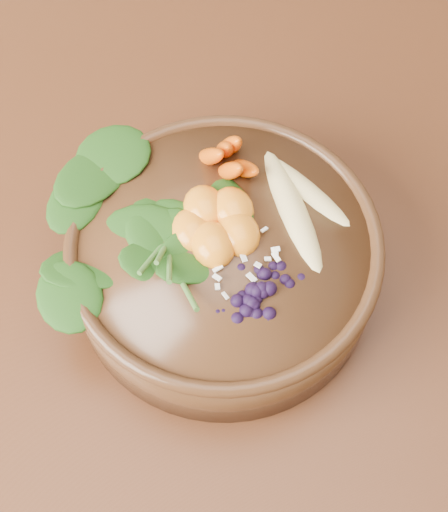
% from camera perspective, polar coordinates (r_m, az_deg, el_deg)
% --- Properties ---
extents(ground, '(4.00, 4.00, 0.00)m').
position_cam_1_polar(ground, '(1.38, 2.86, -12.29)').
color(ground, '#381E0F').
rests_on(ground, ground).
extents(dining_table, '(1.60, 0.90, 0.75)m').
position_cam_1_polar(dining_table, '(0.78, 4.99, 1.61)').
color(dining_table, '#331C0C').
rests_on(dining_table, ground).
extents(stoneware_bowl, '(0.31, 0.31, 0.07)m').
position_cam_1_polar(stoneware_bowl, '(0.61, -0.00, -0.45)').
color(stoneware_bowl, '#4D2F1A').
rests_on(stoneware_bowl, dining_table).
extents(kale_heap, '(0.20, 0.19, 0.04)m').
position_cam_1_polar(kale_heap, '(0.58, -6.16, 4.44)').
color(kale_heap, '#224E16').
rests_on(kale_heap, stoneware_bowl).
extents(carrot_cluster, '(0.06, 0.06, 0.07)m').
position_cam_1_polar(carrot_cluster, '(0.60, 0.54, 9.94)').
color(carrot_cluster, '#E85D0A').
rests_on(carrot_cluster, stoneware_bowl).
extents(banana_halves, '(0.08, 0.15, 0.03)m').
position_cam_1_polar(banana_halves, '(0.59, 6.14, 5.19)').
color(banana_halves, '#E0CC84').
rests_on(banana_halves, stoneware_bowl).
extents(mandarin_cluster, '(0.09, 0.10, 0.03)m').
position_cam_1_polar(mandarin_cluster, '(0.58, -0.65, 3.20)').
color(mandarin_cluster, orange).
rests_on(mandarin_cluster, stoneware_bowl).
extents(blueberry_pile, '(0.14, 0.12, 0.04)m').
position_cam_1_polar(blueberry_pile, '(0.54, 3.09, -2.02)').
color(blueberry_pile, black).
rests_on(blueberry_pile, stoneware_bowl).
extents(coconut_flakes, '(0.09, 0.08, 0.01)m').
position_cam_1_polar(coconut_flakes, '(0.57, 1.06, 0.09)').
color(coconut_flakes, white).
rests_on(coconut_flakes, stoneware_bowl).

